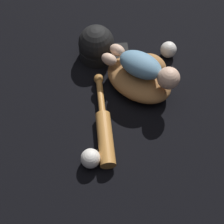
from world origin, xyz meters
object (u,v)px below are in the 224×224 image
(baby_figure, at_px, (144,67))
(baseball, at_px, (91,158))
(baseball_spare, at_px, (168,50))
(baseball_bat, at_px, (104,128))
(baseball_glove, at_px, (141,77))
(baseball_cap, at_px, (97,45))

(baby_figure, distance_m, baseball, 0.45)
(baseball_spare, bearing_deg, baseball, -85.22)
(baby_figure, bearing_deg, baseball, -83.81)
(baby_figure, bearing_deg, baseball_bat, -89.56)
(baseball_glove, distance_m, baseball_spare, 0.23)
(baby_figure, xyz_separation_m, baseball_spare, (-0.01, 0.25, -0.11))
(baseball_glove, bearing_deg, baseball, -81.88)
(baseball_glove, relative_size, baby_figure, 0.90)
(baby_figure, distance_m, baseball_spare, 0.27)
(baseball_glove, xyz_separation_m, baby_figure, (0.02, -0.02, 0.10))
(baseball_glove, xyz_separation_m, baseball, (0.06, -0.45, -0.01))
(baseball_bat, xyz_separation_m, baseball_cap, (-0.29, 0.32, 0.04))
(baseball, bearing_deg, baseball_cap, 125.69)
(baseball_cap, bearing_deg, baseball_spare, 36.97)
(baby_figure, relative_size, baseball_spare, 4.53)
(baseball_glove, bearing_deg, baseball_bat, -86.34)
(baseball_glove, distance_m, baby_figure, 0.10)
(baseball_bat, height_order, baseball_cap, baseball_cap)
(baseball_bat, bearing_deg, baseball, -72.88)
(baby_figure, bearing_deg, baseball_glove, 135.58)
(baseball_glove, relative_size, baseball_bat, 0.90)
(baby_figure, relative_size, baseball, 4.58)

